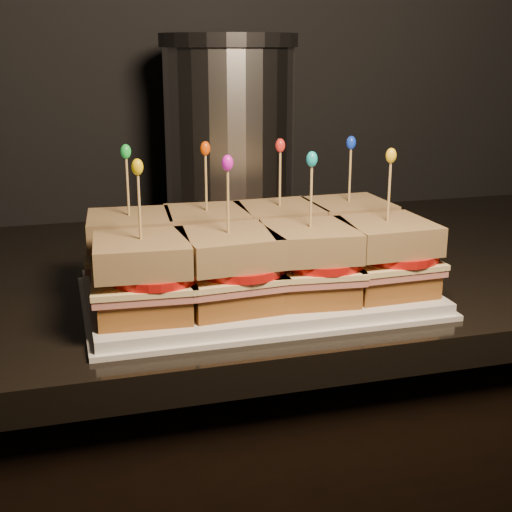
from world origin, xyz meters
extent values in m
cube|color=black|center=(-0.17, 1.69, 0.92)|extent=(2.66, 0.63, 0.04)
cube|color=white|center=(-0.51, 1.54, 0.94)|extent=(0.39, 0.24, 0.02)
cube|color=white|center=(-0.51, 1.54, 0.94)|extent=(0.40, 0.25, 0.01)
cube|color=brown|center=(-0.65, 1.60, 0.97)|extent=(0.10, 0.10, 0.03)
cube|color=#C3625A|center=(-0.65, 1.60, 0.98)|extent=(0.11, 0.11, 0.01)
cube|color=#FFE09B|center=(-0.65, 1.60, 0.99)|extent=(0.11, 0.11, 0.01)
cylinder|color=red|center=(-0.63, 1.59, 1.00)|extent=(0.10, 0.10, 0.01)
cube|color=#512A0D|center=(-0.65, 1.60, 1.02)|extent=(0.10, 0.10, 0.03)
cylinder|color=tan|center=(-0.65, 1.60, 1.07)|extent=(0.00, 0.00, 0.09)
ellipsoid|color=green|center=(-0.65, 1.60, 1.11)|extent=(0.01, 0.01, 0.02)
cube|color=brown|center=(-0.55, 1.60, 0.97)|extent=(0.10, 0.10, 0.03)
cube|color=#C3625A|center=(-0.55, 1.60, 0.98)|extent=(0.11, 0.11, 0.01)
cube|color=#FFE09B|center=(-0.55, 1.60, 0.99)|extent=(0.11, 0.11, 0.01)
cylinder|color=red|center=(-0.54, 1.59, 1.00)|extent=(0.10, 0.10, 0.01)
cube|color=#512A0D|center=(-0.55, 1.60, 1.02)|extent=(0.10, 0.10, 0.03)
cylinder|color=tan|center=(-0.55, 1.60, 1.07)|extent=(0.00, 0.00, 0.09)
ellipsoid|color=#E64404|center=(-0.55, 1.60, 1.11)|extent=(0.01, 0.01, 0.02)
cube|color=brown|center=(-0.46, 1.60, 0.97)|extent=(0.10, 0.10, 0.03)
cube|color=#C3625A|center=(-0.46, 1.60, 0.98)|extent=(0.11, 0.10, 0.01)
cube|color=#FFE09B|center=(-0.46, 1.60, 0.99)|extent=(0.11, 0.11, 0.01)
cylinder|color=red|center=(-0.45, 1.59, 1.00)|extent=(0.10, 0.10, 0.01)
cube|color=#512A0D|center=(-0.46, 1.60, 1.02)|extent=(0.10, 0.10, 0.03)
cylinder|color=tan|center=(-0.46, 1.60, 1.07)|extent=(0.00, 0.00, 0.09)
ellipsoid|color=red|center=(-0.46, 1.60, 1.11)|extent=(0.01, 0.01, 0.02)
cube|color=brown|center=(-0.37, 1.60, 0.97)|extent=(0.10, 0.10, 0.03)
cube|color=#C3625A|center=(-0.37, 1.60, 0.98)|extent=(0.11, 0.10, 0.01)
cube|color=#FFE09B|center=(-0.37, 1.60, 0.99)|extent=(0.11, 0.11, 0.01)
cylinder|color=red|center=(-0.35, 1.59, 1.00)|extent=(0.10, 0.10, 0.01)
cube|color=#512A0D|center=(-0.37, 1.60, 1.02)|extent=(0.10, 0.10, 0.03)
cylinder|color=tan|center=(-0.37, 1.60, 1.07)|extent=(0.00, 0.00, 0.09)
ellipsoid|color=#1135DA|center=(-0.37, 1.60, 1.11)|extent=(0.01, 0.01, 0.02)
cube|color=brown|center=(-0.65, 1.49, 0.97)|extent=(0.10, 0.10, 0.03)
cube|color=#C3625A|center=(-0.65, 1.49, 0.98)|extent=(0.11, 0.11, 0.01)
cube|color=#FFE09B|center=(-0.65, 1.49, 0.99)|extent=(0.11, 0.11, 0.01)
cylinder|color=red|center=(-0.63, 1.48, 1.00)|extent=(0.10, 0.10, 0.01)
cube|color=#512A0D|center=(-0.65, 1.49, 1.02)|extent=(0.10, 0.10, 0.03)
cylinder|color=tan|center=(-0.65, 1.49, 1.07)|extent=(0.00, 0.00, 0.09)
ellipsoid|color=#E6B508|center=(-0.65, 1.49, 1.11)|extent=(0.01, 0.01, 0.02)
cube|color=brown|center=(-0.55, 1.49, 0.97)|extent=(0.10, 0.10, 0.03)
cube|color=#C3625A|center=(-0.55, 1.49, 0.98)|extent=(0.11, 0.11, 0.01)
cube|color=#FFE09B|center=(-0.55, 1.49, 0.99)|extent=(0.11, 0.11, 0.01)
cylinder|color=red|center=(-0.54, 1.48, 1.00)|extent=(0.10, 0.10, 0.01)
cube|color=#512A0D|center=(-0.55, 1.49, 1.02)|extent=(0.10, 0.10, 0.03)
cylinder|color=tan|center=(-0.55, 1.49, 1.07)|extent=(0.00, 0.00, 0.09)
ellipsoid|color=#D515C4|center=(-0.55, 1.49, 1.11)|extent=(0.01, 0.01, 0.02)
cube|color=brown|center=(-0.46, 1.49, 0.97)|extent=(0.10, 0.10, 0.03)
cube|color=#C3625A|center=(-0.46, 1.49, 0.98)|extent=(0.11, 0.11, 0.01)
cube|color=#FFE09B|center=(-0.46, 1.49, 0.99)|extent=(0.12, 0.11, 0.01)
cylinder|color=red|center=(-0.45, 1.48, 1.00)|extent=(0.10, 0.10, 0.01)
cube|color=#512A0D|center=(-0.46, 1.49, 1.02)|extent=(0.11, 0.11, 0.03)
cylinder|color=tan|center=(-0.46, 1.49, 1.07)|extent=(0.00, 0.00, 0.09)
ellipsoid|color=#13B2B5|center=(-0.46, 1.49, 1.11)|extent=(0.01, 0.01, 0.02)
cube|color=brown|center=(-0.37, 1.49, 0.97)|extent=(0.10, 0.10, 0.03)
cube|color=#C3625A|center=(-0.37, 1.49, 0.98)|extent=(0.11, 0.10, 0.01)
cube|color=#FFE09B|center=(-0.37, 1.49, 0.99)|extent=(0.11, 0.11, 0.01)
cylinder|color=red|center=(-0.35, 1.48, 1.00)|extent=(0.10, 0.10, 0.01)
cube|color=#512A0D|center=(-0.37, 1.49, 1.02)|extent=(0.10, 0.10, 0.03)
cylinder|color=tan|center=(-0.37, 1.49, 1.07)|extent=(0.00, 0.00, 0.09)
ellipsoid|color=yellow|center=(-0.37, 1.49, 1.11)|extent=(0.01, 0.01, 0.02)
cube|color=#262628|center=(-0.46, 1.85, 0.95)|extent=(0.28, 0.25, 0.03)
cylinder|color=silver|center=(-0.46, 1.85, 1.10)|extent=(0.20, 0.20, 0.26)
cylinder|color=#262628|center=(-0.46, 1.85, 1.24)|extent=(0.21, 0.21, 0.02)
camera|label=1|loc=(-0.72, 0.77, 1.23)|focal=50.00mm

